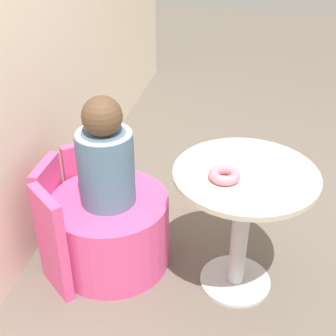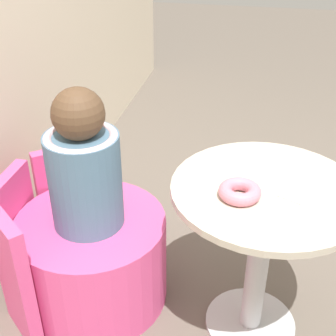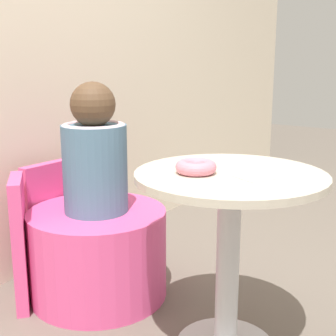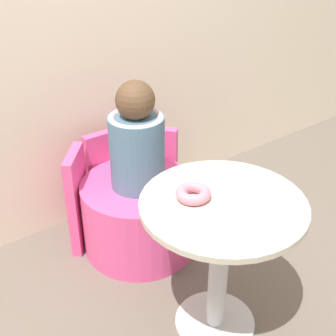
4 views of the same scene
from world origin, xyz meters
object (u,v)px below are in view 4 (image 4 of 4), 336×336
(tub_chair, at_px, (140,215))
(donut, at_px, (192,194))
(round_table, at_px, (220,238))
(child_figure, at_px, (137,141))

(tub_chair, distance_m, donut, 0.76)
(round_table, xyz_separation_m, donut, (-0.08, 0.08, 0.20))
(donut, bearing_deg, child_figure, 78.72)
(child_figure, bearing_deg, round_table, -92.89)
(tub_chair, relative_size, donut, 4.40)
(tub_chair, distance_m, child_figure, 0.44)
(round_table, relative_size, child_figure, 1.20)
(child_figure, xyz_separation_m, donut, (-0.11, -0.57, 0.04))
(round_table, xyz_separation_m, tub_chair, (0.03, 0.66, -0.29))
(tub_chair, bearing_deg, donut, -101.28)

